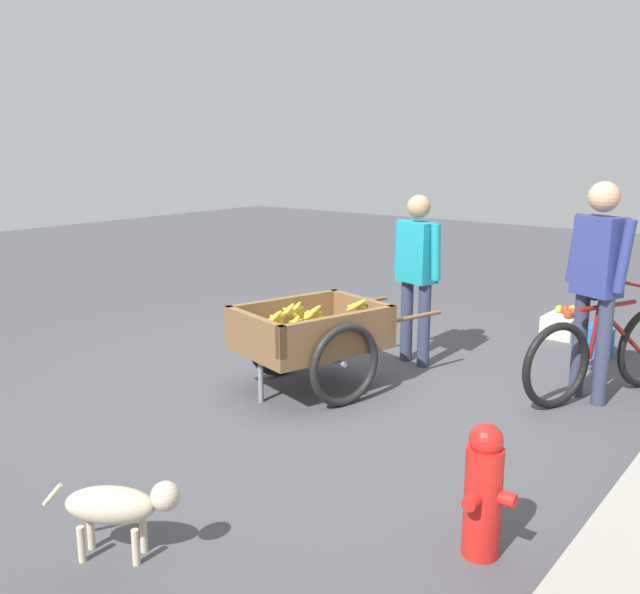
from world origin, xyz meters
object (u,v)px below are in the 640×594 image
object	(u,v)px
plastic_bucket	(598,341)
fruit_cart	(311,337)
cyclist_person	(597,272)
vendor_person	(417,266)
dog	(119,505)
bicycle	(604,353)
apple_crate	(564,323)
fire_hydrant	(483,491)

from	to	relation	value
plastic_bucket	fruit_cart	bearing A→B (deg)	-32.62
cyclist_person	vendor_person	bearing A→B (deg)	-88.88
dog	bicycle	bearing A→B (deg)	162.49
fruit_cart	bicycle	bearing A→B (deg)	124.02
apple_crate	cyclist_person	bearing A→B (deg)	24.44
vendor_person	cyclist_person	size ratio (longest dim) A/B	0.90
bicycle	apple_crate	distance (m)	1.79
fire_hydrant	vendor_person	bearing A→B (deg)	-143.38
dog	apple_crate	world-z (taller)	dog
vendor_person	apple_crate	bearing A→B (deg)	156.77
fire_hydrant	bicycle	bearing A→B (deg)	-175.62
fruit_cart	plastic_bucket	distance (m)	2.85
cyclist_person	plastic_bucket	distance (m)	1.56
vendor_person	dog	xyz separation A→B (m)	(3.47, 0.43, -0.62)
apple_crate	bicycle	bearing A→B (deg)	28.11
vendor_person	plastic_bucket	xyz separation A→B (m)	(-1.28, 1.22, -0.76)
cyclist_person	bicycle	bearing A→B (deg)	155.93
vendor_person	apple_crate	size ratio (longest dim) A/B	3.43
cyclist_person	plastic_bucket	xyz separation A→B (m)	(-1.25, -0.30, -0.87)
fruit_cart	plastic_bucket	bearing A→B (deg)	147.38
vendor_person	bicycle	world-z (taller)	vendor_person
bicycle	apple_crate	world-z (taller)	bicycle
dog	plastic_bucket	distance (m)	4.82
cyclist_person	plastic_bucket	bearing A→B (deg)	-166.66
fire_hydrant	plastic_bucket	bearing A→B (deg)	-171.41
vendor_person	plastic_bucket	size ratio (longest dim) A/B	5.24
fruit_cart	bicycle	world-z (taller)	bicycle
vendor_person	bicycle	size ratio (longest dim) A/B	0.98
cyclist_person	fire_hydrant	distance (m)	2.53
vendor_person	fruit_cart	bearing A→B (deg)	-15.54
cyclist_person	apple_crate	bearing A→B (deg)	-155.56
bicycle	dog	size ratio (longest dim) A/B	2.64
dog	apple_crate	size ratio (longest dim) A/B	1.33
vendor_person	cyclist_person	xyz separation A→B (m)	(-0.03, 1.52, 0.11)
vendor_person	apple_crate	xyz separation A→B (m)	(-1.73, 0.74, -0.76)
fruit_cart	dog	xyz separation A→B (m)	(2.36, 0.74, -0.17)
vendor_person	apple_crate	world-z (taller)	vendor_person
fire_hydrant	fruit_cart	bearing A→B (deg)	-121.64
cyclist_person	apple_crate	world-z (taller)	cyclist_person
bicycle	fire_hydrant	size ratio (longest dim) A/B	2.30
fire_hydrant	plastic_bucket	size ratio (longest dim) A/B	2.32
plastic_bucket	fire_hydrant	bearing A→B (deg)	8.59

